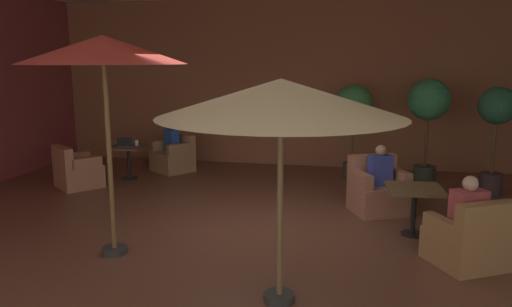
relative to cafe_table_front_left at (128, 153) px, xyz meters
The scene contains 18 objects.
ground_plane 4.29m from the cafe_table_front_left, 41.88° to the right, with size 11.32×9.82×0.02m, color brown.
wall_back_brick 4.00m from the cafe_table_front_left, 32.72° to the left, with size 11.32×0.08×3.78m, color #935539.
cafe_table_front_left is the anchor object (origin of this frame).
armchair_front_left_north 1.10m from the cafe_table_front_left, 53.18° to the left, with size 1.08×1.06×0.81m.
armchair_front_left_east 1.10m from the cafe_table_front_left, 129.16° to the right, with size 1.07×1.06×0.82m.
cafe_table_front_right 5.86m from the cafe_table_front_left, 22.69° to the right, with size 0.82×0.82×0.68m.
armchair_front_right_north 6.76m from the cafe_table_front_left, 28.49° to the right, with size 1.03×1.03×0.85m.
armchair_front_right_east 5.12m from the cafe_table_front_left, 14.35° to the right, with size 1.04×0.99×0.90m.
patio_umbrella_tall_red 6.17m from the cafe_table_front_left, 49.71° to the right, with size 2.40×2.40×2.27m.
patio_umbrella_center_beige 4.52m from the cafe_table_front_left, 66.76° to the right, with size 1.98×1.98×2.73m.
potted_tree_left_corner 6.11m from the cafe_table_front_left, ahead, with size 0.82×0.82×2.07m.
potted_tree_mid_left 4.70m from the cafe_table_front_left, 12.36° to the left, with size 0.76×0.76×1.95m.
potted_tree_mid_right 7.08m from the cafe_table_front_left, ahead, with size 0.67×0.67×1.96m.
patron_blue_shirt 1.06m from the cafe_table_front_left, 53.18° to the left, with size 0.38×0.35×0.69m.
patron_by_window 6.72m from the cafe_table_front_left, 28.26° to the right, with size 0.46×0.41×0.69m.
patron_with_friend 5.14m from the cafe_table_front_left, 14.70° to the right, with size 0.41×0.33×0.65m.
iced_drink_cup 0.26m from the cafe_table_front_left, 35.40° to the left, with size 0.08×0.08×0.11m, color silver.
open_laptop 0.21m from the cafe_table_front_left, 95.02° to the right, with size 0.33×0.25×0.20m.
Camera 1 is at (1.41, -6.34, 2.45)m, focal length 34.44 mm.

